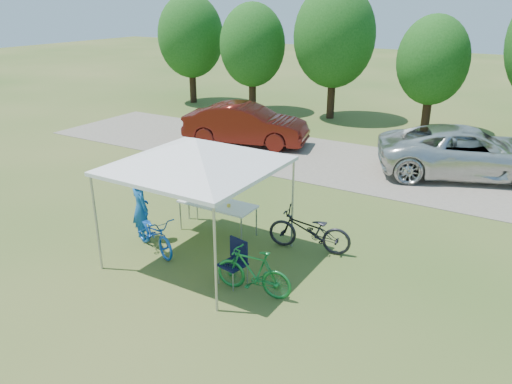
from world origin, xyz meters
TOP-DOWN VIEW (x-y plane):
  - ground at (0.00, 0.00)m, footprint 100.00×100.00m
  - gravel_strip at (0.00, 8.00)m, footprint 24.00×5.00m
  - canopy at (0.00, 0.00)m, footprint 4.53×4.53m
  - treeline at (-0.29, 14.05)m, footprint 24.89×4.28m
  - folding_table at (-0.38, 1.23)m, footprint 1.89×0.79m
  - folding_chair at (1.23, -0.45)m, footprint 0.54×0.56m
  - cooler at (-0.71, 1.23)m, footprint 0.43×0.30m
  - ice_cream_cup at (-0.02, 1.18)m, footprint 0.09×0.09m
  - cyclist at (-1.72, 0.01)m, footprint 0.70×0.59m
  - bike_blue at (-1.07, -0.30)m, footprint 1.77×1.15m
  - bike_green at (1.77, -0.65)m, footprint 1.63×0.60m
  - bike_dark at (1.93, 1.52)m, footprint 1.99×1.02m
  - minivan at (4.08, 8.78)m, footprint 6.20×4.54m
  - sedan at (-3.99, 8.27)m, footprint 5.05×2.84m

SIDE VIEW (x-z plane):
  - ground at x=0.00m, z-range 0.00..0.00m
  - gravel_strip at x=0.00m, z-range 0.00..0.02m
  - bike_blue at x=-1.07m, z-range 0.00..0.88m
  - bike_green at x=1.77m, z-range 0.00..0.96m
  - bike_dark at x=1.93m, z-range 0.00..1.00m
  - folding_chair at x=1.23m, z-range 0.08..0.99m
  - folding_table at x=-0.38m, z-range 0.35..1.12m
  - minivan at x=4.08m, z-range 0.02..1.59m
  - sedan at x=-3.99m, z-range 0.02..1.60m
  - cyclist at x=-1.72m, z-range 0.00..1.62m
  - ice_cream_cup at x=-0.02m, z-range 0.78..0.84m
  - cooler at x=-0.71m, z-range 0.78..1.09m
  - canopy at x=0.00m, z-range 1.15..4.15m
  - treeline at x=-0.29m, z-range 0.38..6.68m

